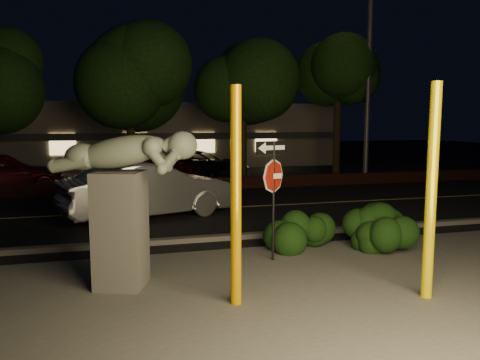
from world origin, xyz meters
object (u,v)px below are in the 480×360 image
(parked_car_darkred, at_px, (154,168))
(parked_car_dark, at_px, (200,165))
(signpost, at_px, (274,176))
(sculpture, at_px, (122,192))
(yellow_pole_left, at_px, (236,198))
(yellow_pole_right, at_px, (431,193))
(parked_car_red, at_px, (0,172))
(silver_sedan, at_px, (149,190))
(streetlight, at_px, (365,34))

(parked_car_darkred, relative_size, parked_car_dark, 1.01)
(signpost, distance_m, parked_car_dark, 14.34)
(sculpture, bearing_deg, yellow_pole_left, -18.08)
(sculpture, bearing_deg, parked_car_dark, 94.23)
(yellow_pole_left, relative_size, yellow_pole_right, 0.98)
(signpost, xyz_separation_m, sculpture, (-2.99, -0.77, -0.09))
(signpost, relative_size, parked_car_red, 0.51)
(signpost, bearing_deg, yellow_pole_right, -71.90)
(silver_sedan, bearing_deg, yellow_pole_right, -171.62)
(yellow_pole_left, bearing_deg, parked_car_red, 114.22)
(parked_car_dark, bearing_deg, parked_car_darkred, 145.02)
(yellow_pole_left, distance_m, yellow_pole_right, 3.12)
(streetlight, bearing_deg, parked_car_dark, 155.02)
(signpost, xyz_separation_m, parked_car_dark, (1.07, 14.26, -1.06))
(parked_car_dark, bearing_deg, sculpture, -171.70)
(yellow_pole_left, height_order, parked_car_dark, yellow_pole_left)
(yellow_pole_right, distance_m, sculpture, 5.08)
(parked_car_red, height_order, parked_car_dark, parked_car_red)
(yellow_pole_right, bearing_deg, streetlight, 64.67)
(sculpture, distance_m, silver_sedan, 6.08)
(streetlight, xyz_separation_m, parked_car_darkred, (-9.31, 2.21, -6.06))
(yellow_pole_right, xyz_separation_m, parked_car_darkred, (-3.07, 15.38, -1.00))
(yellow_pole_left, distance_m, parked_car_red, 15.35)
(yellow_pole_left, height_order, parked_car_red, yellow_pole_left)
(silver_sedan, bearing_deg, streetlight, -80.12)
(parked_car_red, bearing_deg, silver_sedan, -153.55)
(yellow_pole_left, xyz_separation_m, silver_sedan, (-0.81, 7.24, -0.87))
(yellow_pole_left, relative_size, sculpture, 1.26)
(parked_car_dark, bearing_deg, parked_car_red, 128.43)
(yellow_pole_right, bearing_deg, signpost, 124.01)
(signpost, bearing_deg, parked_car_darkred, 80.00)
(yellow_pole_right, bearing_deg, parked_car_darkred, 101.31)
(signpost, height_order, parked_car_darkred, signpost)
(yellow_pole_left, bearing_deg, parked_car_darkred, 90.01)
(yellow_pole_left, xyz_separation_m, sculpture, (-1.67, 1.28, -0.03))
(sculpture, height_order, parked_car_red, sculpture)
(yellow_pole_left, bearing_deg, silver_sedan, 96.39)
(yellow_pole_left, height_order, yellow_pole_right, yellow_pole_right)
(yellow_pole_right, height_order, parked_car_dark, yellow_pole_right)
(silver_sedan, relative_size, parked_car_darkred, 0.99)
(signpost, relative_size, silver_sedan, 0.49)
(signpost, xyz_separation_m, parked_car_darkred, (-1.33, 12.79, -1.02))
(yellow_pole_left, relative_size, silver_sedan, 0.67)
(yellow_pole_right, relative_size, silver_sedan, 0.68)
(signpost, xyz_separation_m, streetlight, (7.98, 10.57, 5.04))
(parked_car_red, relative_size, parked_car_darkred, 0.95)
(parked_car_red, bearing_deg, yellow_pole_right, -159.85)
(streetlight, xyz_separation_m, parked_car_dark, (-6.91, 3.68, -6.10))
(signpost, distance_m, sculpture, 3.09)
(silver_sedan, distance_m, parked_car_darkred, 7.64)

